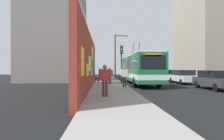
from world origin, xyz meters
TOP-DOWN VIEW (x-y plane):
  - ground_plane at (0.00, 0.00)m, footprint 80.00×80.00m
  - sidewalk_slab at (0.00, 1.60)m, footprint 48.00×3.20m
  - graffiti_wall at (-3.59, 3.35)m, footprint 14.81×0.32m
  - building_far_left at (10.81, 9.20)m, footprint 13.37×7.55m
  - building_far_right at (17.33, -17.00)m, footprint 13.40×6.12m
  - city_bus at (2.95, -1.80)m, footprint 12.14×2.54m
  - parked_car_dark_gray at (-3.01, -7.00)m, footprint 4.20×1.82m
  - parked_car_white at (3.02, -7.00)m, footprint 4.41×1.89m
  - parked_car_black at (8.30, -7.00)m, footprint 4.31×1.81m
  - pedestrian_at_curb at (-2.16, 0.44)m, footprint 0.24×0.78m
  - pedestrian_near_wall at (-7.36, 2.16)m, footprint 0.24×0.78m
  - pedestrian_midblock at (1.48, 1.54)m, footprint 0.22×0.67m
  - traffic_light at (1.13, 0.35)m, footprint 0.49×0.28m
  - street_lamp at (9.44, 0.22)m, footprint 0.44×1.98m
  - curbside_puddle at (-0.44, -0.60)m, footprint 1.05×1.05m

SIDE VIEW (x-z plane):
  - ground_plane at x=0.00m, z-range 0.00..0.00m
  - curbside_puddle at x=-0.44m, z-range 0.00..0.00m
  - sidewalk_slab at x=0.00m, z-range 0.00..0.15m
  - parked_car_dark_gray at x=-3.01m, z-range 0.04..1.62m
  - parked_car_black at x=8.30m, z-range 0.04..1.62m
  - parked_car_white at x=3.02m, z-range 0.04..1.62m
  - pedestrian_midblock at x=1.48m, z-range 0.30..1.96m
  - pedestrian_at_curb at x=-2.16m, z-range 0.32..2.10m
  - pedestrian_near_wall at x=-7.36m, z-range 0.32..2.11m
  - city_bus at x=2.95m, z-range -0.71..4.29m
  - graffiti_wall at x=-3.59m, z-range 0.00..4.30m
  - traffic_light at x=1.13m, z-range 0.85..4.83m
  - street_lamp at x=9.44m, z-range 0.66..7.30m
  - building_far_right at x=17.33m, z-range 0.00..19.08m
  - building_far_left at x=10.81m, z-range 0.00..19.82m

